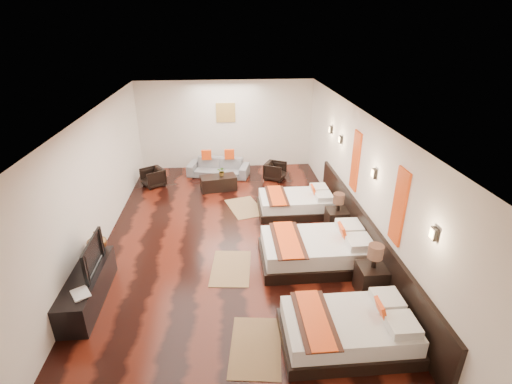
{
  "coord_description": "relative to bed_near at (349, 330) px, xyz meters",
  "views": [
    {
      "loc": [
        -0.06,
        -7.22,
        4.49
      ],
      "look_at": [
        0.57,
        0.19,
        1.1
      ],
      "focal_mm": 26.74,
      "sensor_mm": 36.0,
      "label": 1
    }
  ],
  "objects": [
    {
      "name": "floor",
      "position": [
        -1.69,
        3.03,
        -0.26
      ],
      "size": [
        5.5,
        9.5,
        0.01
      ],
      "primitive_type": "cube",
      "color": "black",
      "rests_on": "ground"
    },
    {
      "name": "ceiling",
      "position": [
        -1.69,
        3.03,
        2.54
      ],
      "size": [
        5.5,
        9.5,
        0.01
      ],
      "primitive_type": "cube",
      "color": "white",
      "rests_on": "floor"
    },
    {
      "name": "back_wall",
      "position": [
        -1.69,
        7.78,
        1.14
      ],
      "size": [
        5.5,
        0.01,
        2.8
      ],
      "primitive_type": "cube",
      "color": "silver",
      "rests_on": "floor"
    },
    {
      "name": "left_wall",
      "position": [
        -4.44,
        3.03,
        1.14
      ],
      "size": [
        0.01,
        9.5,
        2.8
      ],
      "primitive_type": "cube",
      "color": "silver",
      "rests_on": "floor"
    },
    {
      "name": "right_wall",
      "position": [
        1.06,
        3.03,
        1.14
      ],
      "size": [
        0.01,
        9.5,
        2.8
      ],
      "primitive_type": "cube",
      "color": "silver",
      "rests_on": "floor"
    },
    {
      "name": "headboard_panel",
      "position": [
        1.02,
        2.23,
        0.19
      ],
      "size": [
        0.08,
        6.6,
        0.9
      ],
      "primitive_type": "cube",
      "color": "black",
      "rests_on": "floor"
    },
    {
      "name": "bed_near",
      "position": [
        0.0,
        0.0,
        0.0
      ],
      "size": [
        1.97,
        1.24,
        0.75
      ],
      "color": "black",
      "rests_on": "floor"
    },
    {
      "name": "bed_mid",
      "position": [
        0.0,
        2.12,
        0.03
      ],
      "size": [
        2.19,
        1.37,
        0.83
      ],
      "color": "black",
      "rests_on": "floor"
    },
    {
      "name": "bed_far",
      "position": [
        -0.0,
        4.33,
        -0.01
      ],
      "size": [
        1.87,
        1.17,
        0.71
      ],
      "color": "black",
      "rests_on": "floor"
    },
    {
      "name": "nightstand_a",
      "position": [
        0.75,
        1.11,
        0.09
      ],
      "size": [
        0.5,
        0.5,
        0.99
      ],
      "color": "black",
      "rests_on": "floor"
    },
    {
      "name": "nightstand_b",
      "position": [
        0.75,
        3.33,
        0.07
      ],
      "size": [
        0.47,
        0.47,
        0.93
      ],
      "color": "black",
      "rests_on": "floor"
    },
    {
      "name": "jute_mat_near",
      "position": [
        -1.4,
        0.03,
        -0.25
      ],
      "size": [
        0.89,
        1.28,
        0.01
      ],
      "primitive_type": "cube",
      "rotation": [
        0.0,
        0.0,
        -0.13
      ],
      "color": "olive",
      "rests_on": "floor"
    },
    {
      "name": "jute_mat_mid",
      "position": [
        -1.72,
        2.04,
        -0.25
      ],
      "size": [
        0.87,
        1.27,
        0.01
      ],
      "primitive_type": "cube",
      "rotation": [
        0.0,
        0.0,
        -0.1
      ],
      "color": "olive",
      "rests_on": "floor"
    },
    {
      "name": "jute_mat_far",
      "position": [
        -1.3,
        4.67,
        -0.25
      ],
      "size": [
        1.05,
        1.36,
        0.01
      ],
      "primitive_type": "cube",
      "rotation": [
        0.0,
        0.0,
        0.28
      ],
      "color": "olive",
      "rests_on": "floor"
    },
    {
      "name": "tv_console",
      "position": [
        -4.19,
        1.3,
        0.02
      ],
      "size": [
        0.5,
        1.8,
        0.55
      ],
      "primitive_type": "cube",
      "color": "black",
      "rests_on": "floor"
    },
    {
      "name": "tv",
      "position": [
        -4.14,
        1.45,
        0.58
      ],
      "size": [
        0.14,
        0.99,
        0.57
      ],
      "primitive_type": "imported",
      "rotation": [
        0.0,
        0.0,
        1.58
      ],
      "color": "black",
      "rests_on": "tv_console"
    },
    {
      "name": "book",
      "position": [
        -4.19,
        0.72,
        0.31
      ],
      "size": [
        0.39,
        0.41,
        0.03
      ],
      "primitive_type": "imported",
      "rotation": [
        0.0,
        0.0,
        0.57
      ],
      "color": "black",
      "rests_on": "tv_console"
    },
    {
      "name": "figurine",
      "position": [
        -4.19,
        2.09,
        0.48
      ],
      "size": [
        0.41,
        0.41,
        0.38
      ],
      "primitive_type": "imported",
      "rotation": [
        0.0,
        0.0,
        -0.16
      ],
      "color": "brown",
      "rests_on": "tv_console"
    },
    {
      "name": "sofa",
      "position": [
        -1.98,
        6.96,
        0.02
      ],
      "size": [
        1.99,
        1.16,
        0.55
      ],
      "primitive_type": "imported",
      "rotation": [
        0.0,
        0.0,
        -0.25
      ],
      "color": "slate",
      "rests_on": "floor"
    },
    {
      "name": "armchair_left",
      "position": [
        -3.88,
        6.31,
        0.01
      ],
      "size": [
        0.81,
        0.81,
        0.54
      ],
      "primitive_type": "imported",
      "rotation": [
        0.0,
        0.0,
        -0.99
      ],
      "color": "black",
      "rests_on": "floor"
    },
    {
      "name": "armchair_right",
      "position": [
        -0.26,
        6.52,
        0.01
      ],
      "size": [
        0.78,
        0.77,
        0.54
      ],
      "primitive_type": "imported",
      "rotation": [
        0.0,
        0.0,
        1.12
      ],
      "color": "black",
      "rests_on": "floor"
    },
    {
      "name": "coffee_table",
      "position": [
        -1.98,
        5.91,
        -0.06
      ],
      "size": [
        1.07,
        0.68,
        0.4
      ],
      "primitive_type": "cube",
      "rotation": [
        0.0,
        0.0,
        0.18
      ],
      "color": "black",
      "rests_on": "floor"
    },
    {
      "name": "table_plant",
      "position": [
        -1.87,
        5.94,
        0.28
      ],
      "size": [
        0.3,
        0.28,
        0.27
      ],
      "primitive_type": "imported",
      "rotation": [
        0.0,
        0.0,
        -0.3
      ],
      "color": "#2A561C",
      "rests_on": "coffee_table"
    },
    {
      "name": "orange_panel_a",
      "position": [
        1.04,
        1.13,
        1.44
      ],
      "size": [
        0.04,
        0.4,
        1.3
      ],
      "primitive_type": "cube",
      "color": "#D86014",
      "rests_on": "right_wall"
    },
    {
      "name": "orange_panel_b",
      "position": [
        1.04,
        3.33,
        1.44
      ],
      "size": [
        0.04,
        0.4,
        1.3
      ],
      "primitive_type": "cube",
      "color": "#D86014",
      "rests_on": "right_wall"
    },
    {
      "name": "sconce_near",
      "position": [
        1.01,
        0.03,
        1.59
      ],
      "size": [
        0.07,
        0.12,
        0.18
      ],
      "color": "black",
      "rests_on": "right_wall"
    },
    {
      "name": "sconce_mid",
      "position": [
        1.01,
        2.23,
        1.59
      ],
      "size": [
        0.07,
        0.12,
        0.18
      ],
      "color": "black",
      "rests_on": "right_wall"
    },
    {
      "name": "sconce_far",
      "position": [
        1.01,
        4.43,
        1.59
      ],
      "size": [
        0.07,
        0.12,
        0.18
      ],
      "color": "black",
      "rests_on": "right_wall"
    },
    {
      "name": "sconce_lounge",
      "position": [
        1.01,
        5.33,
        1.59
      ],
      "size": [
        0.07,
        0.12,
        0.18
      ],
      "color": "black",
      "rests_on": "right_wall"
    },
    {
      "name": "gold_artwork",
      "position": [
        -1.69,
        7.76,
        1.54
      ],
      "size": [
        0.6,
        0.04,
        0.6
      ],
      "primitive_type": "cube",
      "color": "#AD873F",
      "rests_on": "back_wall"
    }
  ]
}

